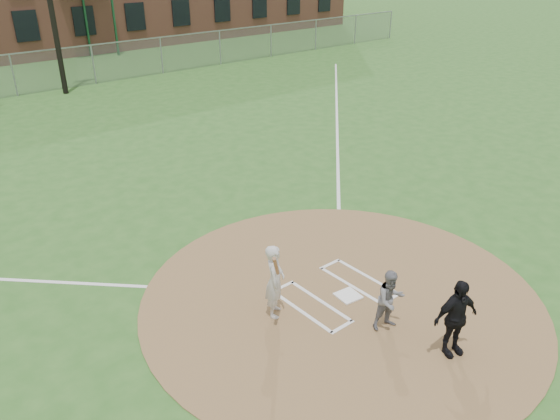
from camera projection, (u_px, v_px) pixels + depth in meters
ground at (341, 297)px, 11.56m from camera, size 140.00×140.00×0.00m
dirt_circle at (341, 296)px, 11.55m from camera, size 8.40×8.40×0.02m
home_plate at (348, 296)px, 11.53m from camera, size 0.52×0.52×0.03m
foul_line_first at (337, 121)px, 22.94m from camera, size 17.04×17.04×0.01m
catcher at (390, 300)px, 10.36m from camera, size 0.71×0.62×1.25m
umpire at (456, 318)px, 9.64m from camera, size 0.97×0.62×1.53m
batters_boxes at (336, 293)px, 11.65m from camera, size 2.08×1.88×0.01m
batter_at_plate at (275, 281)px, 10.67m from camera, size 0.87×0.97×1.78m
outfield_fence at (13, 75)px, 26.24m from camera, size 56.08×0.08×2.03m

